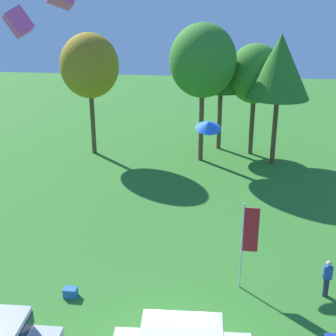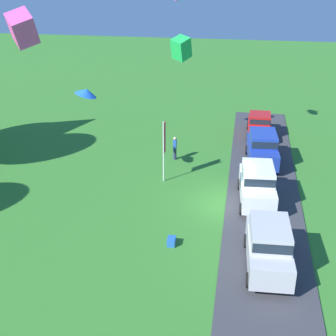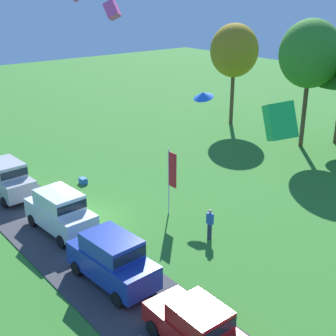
% 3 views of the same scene
% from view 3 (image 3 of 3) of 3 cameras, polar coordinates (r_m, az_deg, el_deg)
% --- Properties ---
extents(ground_plane, '(120.00, 120.00, 0.00)m').
position_cam_3_polar(ground_plane, '(27.48, -10.37, -6.18)').
color(ground_plane, '#337528').
extents(pavement_strip, '(36.00, 4.40, 0.06)m').
position_cam_3_polar(pavement_strip, '(26.70, -14.20, -7.30)').
color(pavement_strip, '#38383D').
rests_on(pavement_strip, ground).
extents(car_suv_by_flagpole, '(4.68, 2.22, 2.28)m').
position_cam_3_polar(car_suv_by_flagpole, '(31.15, -19.08, -1.08)').
color(car_suv_by_flagpole, '#B7B7BC').
rests_on(car_suv_by_flagpole, ground).
extents(car_suv_near_entrance, '(4.71, 2.28, 2.28)m').
position_cam_3_polar(car_suv_near_entrance, '(25.84, -13.02, -5.03)').
color(car_suv_near_entrance, white).
rests_on(car_suv_near_entrance, ground).
extents(car_suv_far_end, '(4.72, 2.30, 2.28)m').
position_cam_3_polar(car_suv_far_end, '(21.17, -6.83, -10.80)').
color(car_suv_far_end, '#1E389E').
rests_on(car_suv_far_end, ground).
extents(car_sedan_mid_row, '(4.41, 1.98, 1.84)m').
position_cam_3_polar(car_sedan_mid_row, '(17.79, 3.70, -18.74)').
color(car_sedan_mid_row, red).
rests_on(car_sedan_mid_row, ground).
extents(person_on_lawn, '(0.36, 0.24, 1.71)m').
position_cam_3_polar(person_on_lawn, '(24.78, 5.12, -6.79)').
color(person_on_lawn, '#2D334C').
rests_on(person_on_lawn, ground).
extents(tree_far_left, '(4.50, 4.50, 9.49)m').
position_cam_3_polar(tree_far_left, '(45.31, 8.08, 13.97)').
color(tree_far_left, brown).
rests_on(tree_far_left, ground).
extents(tree_center_back, '(4.89, 4.89, 10.32)m').
position_cam_3_polar(tree_center_back, '(39.36, 16.95, 13.15)').
color(tree_center_back, brown).
rests_on(tree_center_back, ground).
extents(flag_banner, '(0.71, 0.08, 4.08)m').
position_cam_3_polar(flag_banner, '(26.48, 0.40, -0.74)').
color(flag_banner, silver).
rests_on(flag_banner, ground).
extents(cooler_box, '(0.56, 0.40, 0.40)m').
position_cam_3_polar(cooler_box, '(32.28, -10.31, -1.55)').
color(cooler_box, blue).
rests_on(cooler_box, ground).
extents(kite_box_low_drifter, '(1.93, 1.58, 1.91)m').
position_cam_3_polar(kite_box_low_drifter, '(20.22, 13.48, 5.58)').
color(kite_box_low_drifter, green).
extents(kite_box_topmost, '(1.57, 1.21, 1.56)m').
position_cam_3_polar(kite_box_topmost, '(35.28, -6.83, 18.58)').
color(kite_box_topmost, '#EA4C9E').
extents(kite_delta_high_right, '(1.55, 1.58, 0.71)m').
position_cam_3_polar(kite_delta_high_right, '(29.52, 4.32, 8.88)').
color(kite_delta_high_right, blue).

